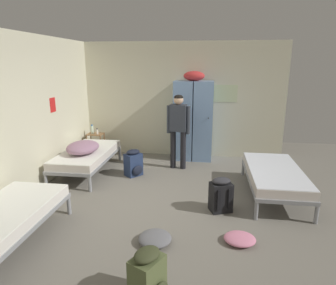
# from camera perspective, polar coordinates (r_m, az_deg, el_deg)

# --- Properties ---
(ground_plane) EXTENTS (8.54, 8.54, 0.00)m
(ground_plane) POSITION_cam_1_polar(r_m,az_deg,el_deg) (5.12, -0.41, -11.10)
(ground_plane) COLOR slate
(room_backdrop) EXTENTS (4.87, 5.40, 2.74)m
(room_backdrop) POSITION_cam_1_polar(r_m,az_deg,el_deg) (6.21, -10.31, 6.57)
(room_backdrop) COLOR beige
(room_backdrop) RESTS_ON ground_plane
(locker_bank) EXTENTS (0.90, 0.55, 2.07)m
(locker_bank) POSITION_cam_1_polar(r_m,az_deg,el_deg) (7.07, 4.80, 4.46)
(locker_bank) COLOR #7A9ECC
(locker_bank) RESTS_ON ground_plane
(shelf_unit) EXTENTS (0.38, 0.30, 0.57)m
(shelf_unit) POSITION_cam_1_polar(r_m,az_deg,el_deg) (7.60, -13.58, 0.00)
(shelf_unit) COLOR brown
(shelf_unit) RESTS_ON ground_plane
(bed_right) EXTENTS (0.90, 1.90, 0.49)m
(bed_right) POSITION_cam_1_polar(r_m,az_deg,el_deg) (5.51, 19.61, -5.77)
(bed_right) COLOR gray
(bed_right) RESTS_ON ground_plane
(bed_left_front) EXTENTS (0.90, 1.90, 0.49)m
(bed_left_front) POSITION_cam_1_polar(r_m,az_deg,el_deg) (4.33, -29.15, -12.67)
(bed_left_front) COLOR gray
(bed_left_front) RESTS_ON ground_plane
(bed_left_rear) EXTENTS (0.90, 1.90, 0.49)m
(bed_left_rear) POSITION_cam_1_polar(r_m,az_deg,el_deg) (6.47, -15.17, -2.37)
(bed_left_rear) COLOR gray
(bed_left_rear) RESTS_ON ground_plane
(bedding_heap) EXTENTS (0.62, 0.78, 0.23)m
(bedding_heap) POSITION_cam_1_polar(r_m,az_deg,el_deg) (6.25, -15.90, -0.89)
(bedding_heap) COLOR gray
(bedding_heap) RESTS_ON bed_left_rear
(person_traveler) EXTENTS (0.51, 0.24, 1.61)m
(person_traveler) POSITION_cam_1_polar(r_m,az_deg,el_deg) (6.38, 1.97, 3.38)
(person_traveler) COLOR black
(person_traveler) RESTS_ON ground_plane
(water_bottle) EXTENTS (0.06, 0.06, 0.22)m
(water_bottle) POSITION_cam_1_polar(r_m,az_deg,el_deg) (7.57, -14.24, 2.43)
(water_bottle) COLOR silver
(water_bottle) RESTS_ON shelf_unit
(lotion_bottle) EXTENTS (0.05, 0.05, 0.15)m
(lotion_bottle) POSITION_cam_1_polar(r_m,az_deg,el_deg) (7.47, -13.32, 2.05)
(lotion_bottle) COLOR white
(lotion_bottle) RESTS_ON shelf_unit
(backpack_black) EXTENTS (0.39, 0.40, 0.55)m
(backpack_black) POSITION_cam_1_polar(r_m,az_deg,el_deg) (4.79, 9.96, -9.83)
(backpack_black) COLOR black
(backpack_black) RESTS_ON ground_plane
(backpack_olive) EXTENTS (0.41, 0.39, 0.55)m
(backpack_olive) POSITION_cam_1_polar(r_m,az_deg,el_deg) (3.16, -3.79, -24.12)
(backpack_olive) COLOR #566038
(backpack_olive) RESTS_ON ground_plane
(backpack_navy) EXTENTS (0.42, 0.41, 0.55)m
(backpack_navy) POSITION_cam_1_polar(r_m,az_deg,el_deg) (6.17, -6.56, -3.96)
(backpack_navy) COLOR navy
(backpack_navy) RESTS_ON ground_plane
(clothes_pile_pink) EXTENTS (0.41, 0.37, 0.11)m
(clothes_pile_pink) POSITION_cam_1_polar(r_m,az_deg,el_deg) (4.16, 13.50, -17.38)
(clothes_pile_pink) COLOR pink
(clothes_pile_pink) RESTS_ON ground_plane
(clothes_pile_grey) EXTENTS (0.43, 0.44, 0.13)m
(clothes_pile_grey) POSITION_cam_1_polar(r_m,az_deg,el_deg) (4.04, -2.50, -17.77)
(clothes_pile_grey) COLOR slate
(clothes_pile_grey) RESTS_ON ground_plane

